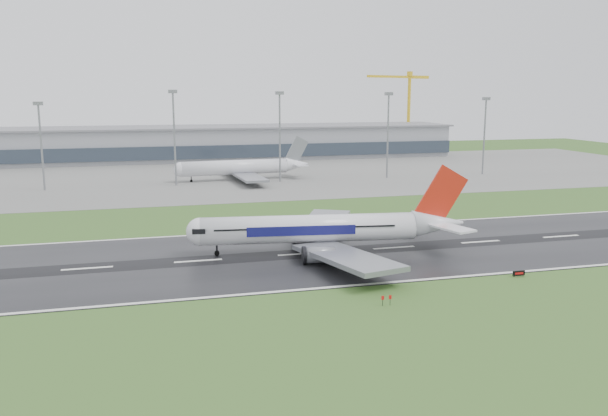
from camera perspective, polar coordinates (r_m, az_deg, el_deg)
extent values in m
plane|color=#30551F|center=(121.76, -0.38, -4.34)|extent=(520.00, 520.00, 0.00)
cube|color=black|center=(121.74, -0.38, -4.32)|extent=(400.00, 45.00, 0.10)
cube|color=slate|center=(242.78, -7.69, 3.11)|extent=(400.00, 130.00, 0.08)
cube|color=gray|center=(301.34, -9.15, 5.95)|extent=(240.00, 36.00, 15.00)
cylinder|color=gray|center=(217.11, -23.23, 5.12)|extent=(0.64, 0.64, 27.60)
cylinder|color=gray|center=(214.81, -11.95, 6.20)|extent=(0.64, 0.64, 31.39)
cylinder|color=gray|center=(219.69, -2.26, 6.45)|extent=(0.64, 0.64, 30.89)
cylinder|color=gray|center=(232.06, 7.80, 6.55)|extent=(0.64, 0.64, 30.61)
cylinder|color=gray|center=(250.28, 16.42, 6.30)|extent=(0.64, 0.64, 28.74)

